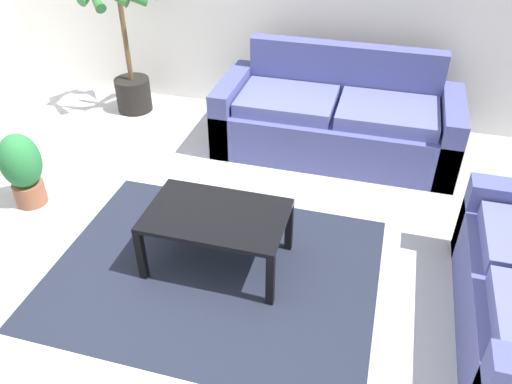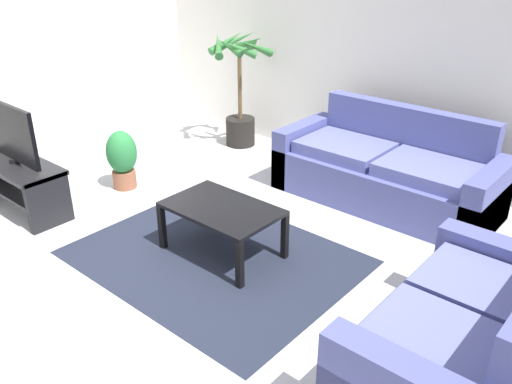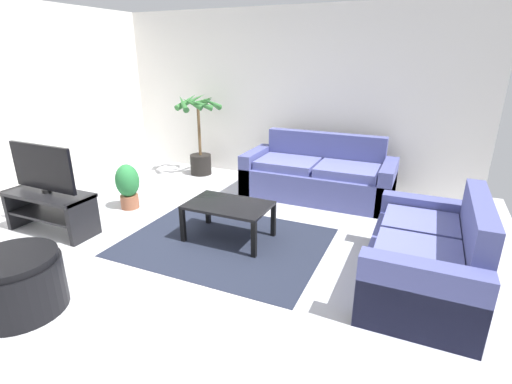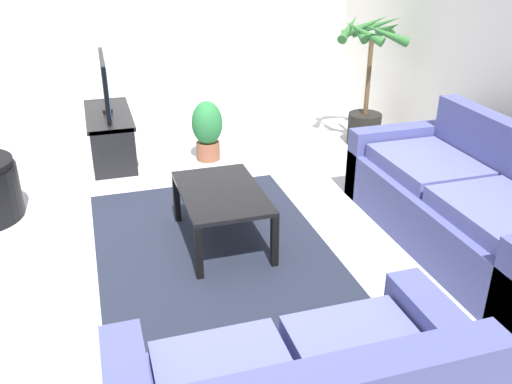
{
  "view_description": "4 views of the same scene",
  "coord_description": "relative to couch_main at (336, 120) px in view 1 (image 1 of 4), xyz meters",
  "views": [
    {
      "loc": [
        1.18,
        -1.97,
        2.51
      ],
      "look_at": [
        0.46,
        0.62,
        0.59
      ],
      "focal_mm": 36.11,
      "sensor_mm": 36.0,
      "label": 1
    },
    {
      "loc": [
        2.91,
        -2.19,
        2.38
      ],
      "look_at": [
        0.38,
        0.76,
        0.53
      ],
      "focal_mm": 37.4,
      "sensor_mm": 36.0,
      "label": 2
    },
    {
      "loc": [
        2.13,
        -2.96,
        2.02
      ],
      "look_at": [
        0.48,
        0.69,
        0.56
      ],
      "focal_mm": 26.79,
      "sensor_mm": 36.0,
      "label": 3
    },
    {
      "loc": [
        3.88,
        -0.33,
        2.2
      ],
      "look_at": [
        0.7,
        0.65,
        0.62
      ],
      "focal_mm": 39.29,
      "sensor_mm": 36.0,
      "label": 4
    }
  ],
  "objects": [
    {
      "name": "potted_plant_small",
      "position": [
        -2.24,
        -1.49,
        0.03
      ],
      "size": [
        0.32,
        0.32,
        0.62
      ],
      "color": "brown",
      "rests_on": "ground"
    },
    {
      "name": "ground_plane",
      "position": [
        -0.77,
        -2.28,
        -0.3
      ],
      "size": [
        6.6,
        6.6,
        0.0
      ],
      "primitive_type": "plane",
      "color": "#B2B2B7"
    },
    {
      "name": "couch_main",
      "position": [
        0.0,
        0.0,
        0.0
      ],
      "size": [
        2.14,
        0.9,
        0.9
      ],
      "color": "#4C518C",
      "rests_on": "ground"
    },
    {
      "name": "coffee_table",
      "position": [
        -0.55,
        -1.76,
        0.07
      ],
      "size": [
        0.93,
        0.59,
        0.43
      ],
      "color": "black",
      "rests_on": "ground"
    },
    {
      "name": "potted_palm",
      "position": [
        -2.19,
        0.27,
        0.35
      ],
      "size": [
        0.76,
        0.79,
        1.39
      ],
      "color": "black",
      "rests_on": "ground"
    },
    {
      "name": "area_rug",
      "position": [
        -0.55,
        -1.86,
        -0.3
      ],
      "size": [
        2.2,
        1.7,
        0.01
      ],
      "primitive_type": "cube",
      "color": "#1E2333",
      "rests_on": "ground"
    }
  ]
}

